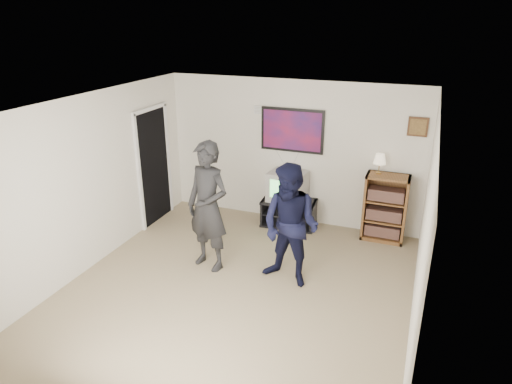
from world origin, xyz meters
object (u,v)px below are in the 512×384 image
Objects in this scene: crt_television at (287,186)px; bookshelf at (385,208)px; person_tall at (208,207)px; person_short at (290,226)px; media_stand at (289,213)px.

crt_television is 1.66m from bookshelf.
person_tall reaches higher than person_short.
media_stand is 1.60× the size of crt_television.
media_stand is at bearing 119.99° from person_short.
person_tall reaches higher than media_stand.
person_short reaches higher than bookshelf.
person_short is at bearing -120.56° from bookshelf.
person_short is at bearing -65.96° from crt_television.
crt_television is at bearing 121.15° from person_short.
media_stand is at bearing 83.87° from person_tall.
person_short is at bearing 15.13° from person_tall.
media_stand is at bearing 5.56° from crt_television.
bookshelf is 2.94m from person_tall.
media_stand is 1.64m from bookshelf.
person_tall is (-2.28, -1.80, 0.39)m from bookshelf.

